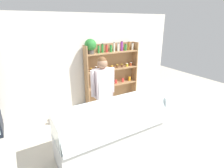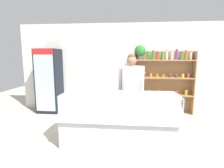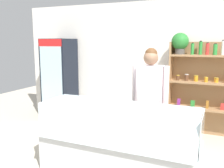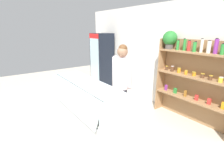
# 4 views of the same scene
# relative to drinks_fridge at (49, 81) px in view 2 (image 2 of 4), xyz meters

# --- Properties ---
(ground_plane) EXTENTS (12.00, 12.00, 0.00)m
(ground_plane) POSITION_rel_drinks_fridge_xyz_m (2.35, -1.77, -0.96)
(ground_plane) COLOR beige
(back_wall) EXTENTS (6.80, 0.10, 2.70)m
(back_wall) POSITION_rel_drinks_fridge_xyz_m (2.35, 0.44, 0.39)
(back_wall) COLOR white
(back_wall) RESTS_ON ground
(drinks_fridge) EXTENTS (0.65, 0.64, 1.92)m
(drinks_fridge) POSITION_rel_drinks_fridge_xyz_m (0.00, 0.00, 0.00)
(drinks_fridge) COLOR black
(drinks_fridge) RESTS_ON ground
(shelving_unit) EXTENTS (1.76, 0.33, 2.02)m
(shelving_unit) POSITION_rel_drinks_fridge_xyz_m (3.31, 0.21, 0.22)
(shelving_unit) COLOR #9E754C
(shelving_unit) RESTS_ON ground
(deli_display_case) EXTENTS (2.19, 0.75, 1.01)m
(deli_display_case) POSITION_rel_drinks_fridge_xyz_m (2.25, -1.85, -0.65)
(deli_display_case) COLOR silver
(deli_display_case) RESTS_ON ground
(shop_clerk) EXTENTS (0.59, 0.25, 1.76)m
(shop_clerk) POSITION_rel_drinks_fridge_xyz_m (2.48, -1.05, 0.09)
(shop_clerk) COLOR #383D51
(shop_clerk) RESTS_ON ground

